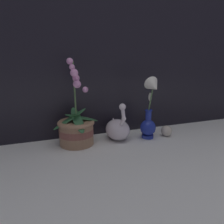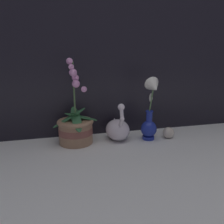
{
  "view_description": "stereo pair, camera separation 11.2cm",
  "coord_description": "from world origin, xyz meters",
  "px_view_note": "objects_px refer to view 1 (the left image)",
  "views": [
    {
      "loc": [
        -0.41,
        -0.92,
        0.42
      ],
      "look_at": [
        -0.04,
        0.1,
        0.15
      ],
      "focal_mm": 35.0,
      "sensor_mm": 36.0,
      "label": 1
    },
    {
      "loc": [
        -0.3,
        -0.96,
        0.42
      ],
      "look_at": [
        -0.04,
        0.1,
        0.15
      ],
      "focal_mm": 35.0,
      "sensor_mm": 36.0,
      "label": 2
    }
  ],
  "objects_px": {
    "orchid_potted_plant": "(76,128)",
    "blue_vase": "(150,114)",
    "swan_figurine": "(117,128)",
    "glass_sphere": "(166,131)"
  },
  "relations": [
    {
      "from": "orchid_potted_plant",
      "to": "glass_sphere",
      "type": "xyz_separation_m",
      "value": [
        0.49,
        -0.05,
        -0.05
      ]
    },
    {
      "from": "blue_vase",
      "to": "glass_sphere",
      "type": "relative_size",
      "value": 5.54
    },
    {
      "from": "orchid_potted_plant",
      "to": "glass_sphere",
      "type": "distance_m",
      "value": 0.49
    },
    {
      "from": "swan_figurine",
      "to": "blue_vase",
      "type": "height_order",
      "value": "blue_vase"
    },
    {
      "from": "blue_vase",
      "to": "swan_figurine",
      "type": "bearing_deg",
      "value": 161.98
    },
    {
      "from": "swan_figurine",
      "to": "glass_sphere",
      "type": "xyz_separation_m",
      "value": [
        0.27,
        -0.05,
        -0.03
      ]
    },
    {
      "from": "orchid_potted_plant",
      "to": "glass_sphere",
      "type": "bearing_deg",
      "value": -6.33
    },
    {
      "from": "orchid_potted_plant",
      "to": "blue_vase",
      "type": "bearing_deg",
      "value": -8.58
    },
    {
      "from": "orchid_potted_plant",
      "to": "glass_sphere",
      "type": "height_order",
      "value": "orchid_potted_plant"
    },
    {
      "from": "swan_figurine",
      "to": "glass_sphere",
      "type": "distance_m",
      "value": 0.28
    }
  ]
}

